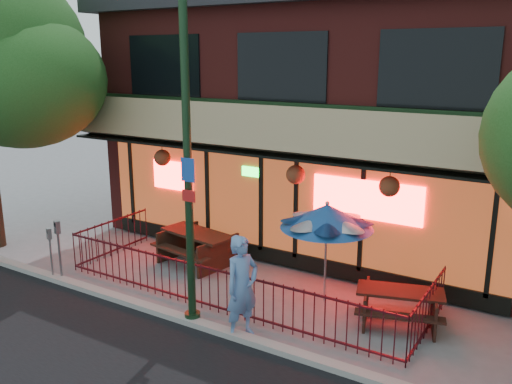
% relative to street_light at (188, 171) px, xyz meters
% --- Properties ---
extents(ground, '(80.00, 80.00, 0.00)m').
position_rel_street_light_xyz_m(ground, '(-0.00, 0.40, -3.15)').
color(ground, gray).
rests_on(ground, ground).
extents(curb, '(80.00, 0.25, 0.12)m').
position_rel_street_light_xyz_m(curb, '(-0.00, -0.10, -3.09)').
color(curb, '#999993').
rests_on(curb, ground).
extents(restaurant_building, '(12.96, 9.49, 8.05)m').
position_rel_street_light_xyz_m(restaurant_building, '(-0.00, 7.51, 0.98)').
color(restaurant_building, maroon).
rests_on(restaurant_building, ground).
extents(patio_fence, '(8.44, 2.62, 1.00)m').
position_rel_street_light_xyz_m(patio_fence, '(-0.00, 0.91, -2.52)').
color(patio_fence, '#400D15').
rests_on(patio_fence, ground).
extents(street_light, '(0.43, 0.32, 7.00)m').
position_rel_street_light_xyz_m(street_light, '(0.00, 0.00, 0.00)').
color(street_light, black).
rests_on(street_light, ground).
extents(picnic_table_left, '(2.22, 1.84, 0.85)m').
position_rel_street_light_xyz_m(picnic_table_left, '(-1.87, 2.62, -2.59)').
color(picnic_table_left, '#321C12').
rests_on(picnic_table_left, ground).
extents(picnic_table_right, '(2.01, 1.75, 0.73)m').
position_rel_street_light_xyz_m(picnic_table_right, '(3.60, 2.13, -2.67)').
color(picnic_table_right, black).
rests_on(picnic_table_right, ground).
extents(patio_umbrella, '(2.00, 2.00, 2.28)m').
position_rel_street_light_xyz_m(patio_umbrella, '(1.87, 2.31, -1.20)').
color(patio_umbrella, gray).
rests_on(patio_umbrella, ground).
extents(pedestrian, '(0.68, 0.85, 2.03)m').
position_rel_street_light_xyz_m(pedestrian, '(1.18, 0.05, -2.13)').
color(pedestrian, '#6088C1').
rests_on(pedestrian, ground).
extents(parking_meter_near, '(0.16, 0.14, 1.49)m').
position_rel_street_light_xyz_m(parking_meter_near, '(-3.99, 0.00, -2.14)').
color(parking_meter_near, gray).
rests_on(parking_meter_near, ground).
extents(parking_meter_far, '(0.14, 0.13, 1.30)m').
position_rel_street_light_xyz_m(parking_meter_far, '(-4.20, -0.08, -2.27)').
color(parking_meter_far, gray).
rests_on(parking_meter_far, ground).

